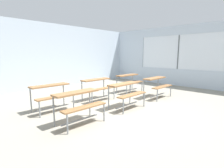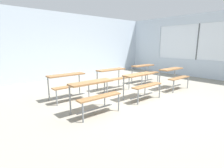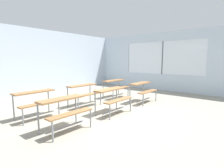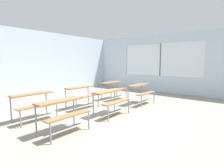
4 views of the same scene
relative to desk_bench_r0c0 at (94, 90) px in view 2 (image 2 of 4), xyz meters
The scene contains 9 objects.
ground 1.64m from the desk_bench_r0c0, ahead, with size 10.00×9.00×0.05m, color gray.
wall_back 4.91m from the desk_bench_r0c0, 71.45° to the left, with size 10.00×0.12×3.00m, color silver.
wall_right 6.59m from the desk_bench_r0c0, ahead, with size 0.12×9.00×3.00m.
desk_bench_r0c0 is the anchor object (origin of this frame).
desk_bench_r0c1 1.69m from the desk_bench_r0c0, ahead, with size 1.10×0.59×0.74m.
desk_bench_r0c2 3.47m from the desk_bench_r0c0, ahead, with size 1.10×0.60×0.74m.
desk_bench_r1c0 1.33m from the desk_bench_r0c0, 88.91° to the left, with size 1.11×0.61×0.74m.
desk_bench_r1c1 2.13m from the desk_bench_r0c0, 36.73° to the left, with size 1.11×0.62×0.74m.
desk_bench_r1c2 3.73m from the desk_bench_r0c0, 20.41° to the left, with size 1.12×0.63×0.74m.
Camera 2 is at (-3.80, -3.30, 1.60)m, focal length 28.00 mm.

